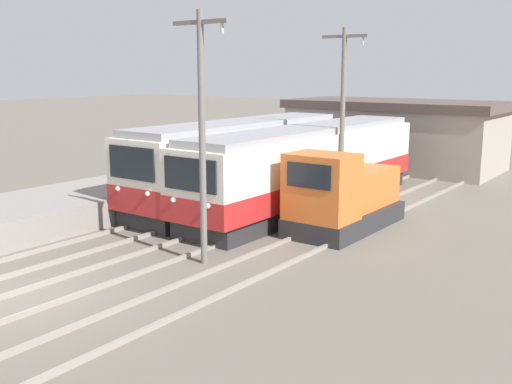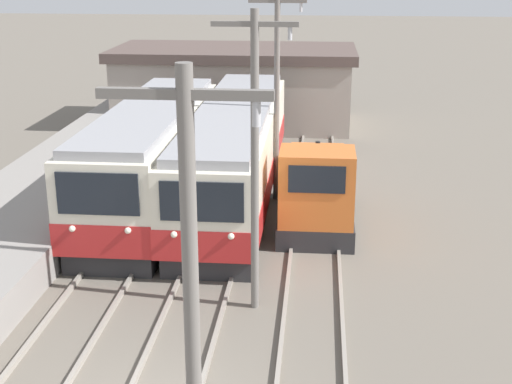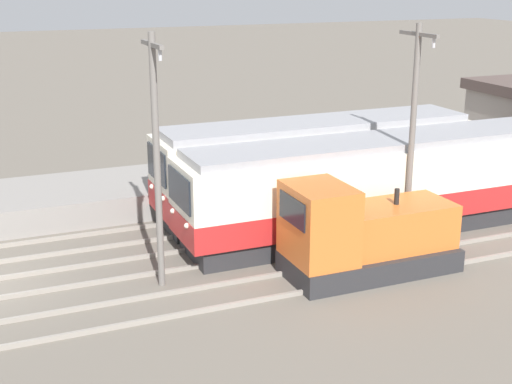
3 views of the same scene
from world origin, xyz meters
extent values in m
cube|color=#28282B|center=(-2.60, 12.41, 0.35)|extent=(2.58, 12.02, 0.70)
cube|color=silver|center=(-2.60, 12.41, 2.03)|extent=(2.80, 12.52, 2.66)
cube|color=red|center=(-2.60, 12.41, 1.18)|extent=(2.84, 12.56, 0.96)
cube|color=black|center=(-2.60, 6.12, 2.57)|extent=(2.24, 0.06, 1.17)
sphere|color=silver|center=(-3.37, 6.11, 1.55)|extent=(0.18, 0.18, 0.18)
sphere|color=silver|center=(-1.83, 6.11, 1.55)|extent=(0.18, 0.18, 0.18)
cube|color=#939399|center=(-2.60, 12.41, 3.50)|extent=(2.46, 12.02, 0.28)
cube|color=#28282B|center=(0.20, 13.61, 0.35)|extent=(2.58, 14.38, 0.70)
cube|color=silver|center=(0.20, 13.61, 1.94)|extent=(2.80, 14.98, 2.49)
cube|color=red|center=(0.20, 13.61, 1.15)|extent=(2.84, 15.02, 0.90)
cube|color=black|center=(0.20, 6.09, 2.44)|extent=(2.24, 0.06, 1.10)
sphere|color=silver|center=(-0.57, 6.08, 1.50)|extent=(0.18, 0.18, 0.18)
sphere|color=silver|center=(0.97, 6.08, 1.50)|extent=(0.18, 0.18, 0.18)
cube|color=#939399|center=(0.20, 13.61, 3.33)|extent=(2.46, 14.38, 0.28)
cube|color=#28282B|center=(3.20, 11.31, 0.35)|extent=(2.40, 5.40, 0.70)
cube|color=#D16628|center=(3.20, 9.48, 1.85)|extent=(2.28, 1.73, 2.30)
cube|color=black|center=(3.20, 8.60, 2.36)|extent=(1.68, 0.04, 0.83)
cube|color=#D16628|center=(3.20, 12.18, 1.40)|extent=(1.92, 3.57, 1.40)
cylinder|color=black|center=(3.20, 12.18, 2.35)|extent=(0.16, 0.16, 0.50)
cylinder|color=slate|center=(1.70, -3.61, 3.73)|extent=(0.20, 0.20, 7.46)
cube|color=slate|center=(1.70, -3.61, 7.11)|extent=(2.00, 0.12, 0.12)
cylinder|color=#B2B2B7|center=(2.50, -3.61, 6.91)|extent=(0.10, 0.10, 0.30)
cylinder|color=slate|center=(1.70, 5.03, 3.73)|extent=(0.20, 0.20, 7.46)
cube|color=slate|center=(1.70, 5.03, 7.11)|extent=(2.00, 0.12, 0.12)
cylinder|color=#B2B2B7|center=(2.50, 5.03, 6.91)|extent=(0.10, 0.10, 0.30)
cylinder|color=slate|center=(1.70, 13.66, 3.73)|extent=(0.20, 0.20, 7.46)
cube|color=slate|center=(1.70, 13.66, 7.11)|extent=(2.00, 0.12, 0.12)
cylinder|color=#B2B2B7|center=(2.50, 13.66, 6.91)|extent=(0.10, 0.10, 0.30)
cube|color=gray|center=(-1.26, 26.00, 1.77)|extent=(12.00, 6.00, 3.54)
cube|color=#51423D|center=(-1.26, 26.00, 3.79)|extent=(12.60, 6.30, 0.50)
camera|label=1|loc=(13.29, -8.14, 5.75)|focal=42.00mm
camera|label=2|loc=(3.19, -11.36, 8.57)|focal=50.00mm
camera|label=3|loc=(20.88, 0.07, 8.98)|focal=50.00mm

